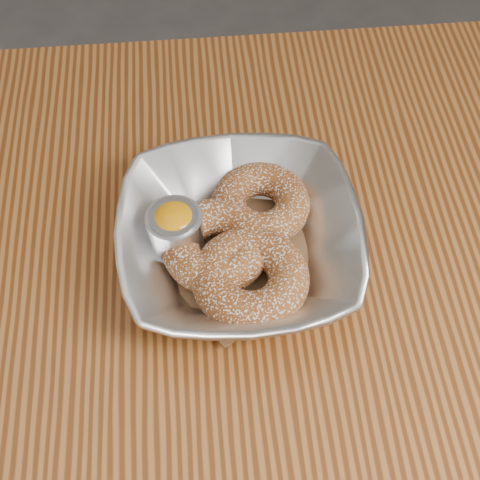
{
  "coord_description": "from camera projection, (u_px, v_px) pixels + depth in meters",
  "views": [
    {
      "loc": [
        -0.07,
        -0.29,
        1.3
      ],
      "look_at": [
        -0.04,
        0.07,
        0.78
      ],
      "focal_mm": 50.0,
      "sensor_mm": 36.0,
      "label": 1
    }
  ],
  "objects": [
    {
      "name": "ramekin",
      "position": [
        175.0,
        230.0,
        0.63
      ],
      "size": [
        0.05,
        0.05,
        0.06
      ],
      "color": "silver",
      "rests_on": "table"
    },
    {
      "name": "donut_extra",
      "position": [
        216.0,
        245.0,
        0.63
      ],
      "size": [
        0.11,
        0.11,
        0.04
      ],
      "primitive_type": "torus",
      "rotation": [
        0.0,
        0.0,
        0.11
      ],
      "color": "brown",
      "rests_on": "parchment"
    },
    {
      "name": "serving_bowl",
      "position": [
        240.0,
        241.0,
        0.63
      ],
      "size": [
        0.23,
        0.23,
        0.06
      ],
      "primitive_type": "imported",
      "color": "silver",
      "rests_on": "table"
    },
    {
      "name": "donut_front",
      "position": [
        250.0,
        278.0,
        0.61
      ],
      "size": [
        0.14,
        0.14,
        0.04
      ],
      "primitive_type": "torus",
      "rotation": [
        0.0,
        0.0,
        0.45
      ],
      "color": "brown",
      "rests_on": "parchment"
    },
    {
      "name": "donut_back",
      "position": [
        261.0,
        204.0,
        0.66
      ],
      "size": [
        0.12,
        0.12,
        0.03
      ],
      "primitive_type": "torus",
      "rotation": [
        0.0,
        0.0,
        0.27
      ],
      "color": "brown",
      "rests_on": "parchment"
    },
    {
      "name": "parchment",
      "position": [
        240.0,
        252.0,
        0.65
      ],
      "size": [
        0.2,
        0.2,
        0.0
      ],
      "primitive_type": "cube",
      "rotation": [
        0.0,
        0.0,
        0.56
      ],
      "color": "brown",
      "rests_on": "table"
    },
    {
      "name": "table",
      "position": [
        283.0,
        358.0,
        0.7
      ],
      "size": [
        1.2,
        0.8,
        0.75
      ],
      "color": "brown",
      "rests_on": "ground_plane"
    }
  ]
}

